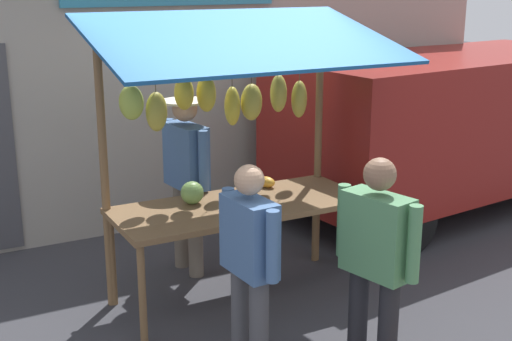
# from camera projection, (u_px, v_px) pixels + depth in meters

# --- Properties ---
(ground_plane) EXTENTS (40.00, 40.00, 0.00)m
(ground_plane) POSITION_uv_depth(u_px,v_px,m) (240.00, 296.00, 6.31)
(ground_plane) COLOR #38383D
(street_backdrop) EXTENTS (9.00, 0.30, 3.40)m
(street_backdrop) POSITION_uv_depth(u_px,v_px,m) (145.00, 78.00, 7.69)
(street_backdrop) COLOR #9E998E
(street_backdrop) RESTS_ON ground
(market_stall) EXTENTS (2.50, 1.46, 2.50)m
(market_stall) POSITION_uv_depth(u_px,v_px,m) (234.00, 124.00, 5.95)
(market_stall) COLOR brown
(market_stall) RESTS_ON ground
(vendor_with_sunhat) EXTENTS (0.45, 0.72, 1.72)m
(vendor_with_sunhat) POSITION_uv_depth(u_px,v_px,m) (186.00, 169.00, 6.59)
(vendor_with_sunhat) COLOR #726656
(vendor_with_sunhat) RESTS_ON ground
(shopper_in_grey_tee) EXTENTS (0.25, 0.67, 1.55)m
(shopper_in_grey_tee) POSITION_uv_depth(u_px,v_px,m) (249.00, 257.00, 4.90)
(shopper_in_grey_tee) COLOR #4C4C51
(shopper_in_grey_tee) RESTS_ON ground
(shopper_in_striped_shirt) EXTENTS (0.32, 0.68, 1.63)m
(shopper_in_striped_shirt) POSITION_uv_depth(u_px,v_px,m) (376.00, 256.00, 4.78)
(shopper_in_striped_shirt) COLOR #232328
(shopper_in_striped_shirt) RESTS_ON ground
(parked_van) EXTENTS (4.58, 2.34, 1.88)m
(parked_van) POSITION_uv_depth(u_px,v_px,m) (440.00, 119.00, 8.40)
(parked_van) COLOR maroon
(parked_van) RESTS_ON ground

